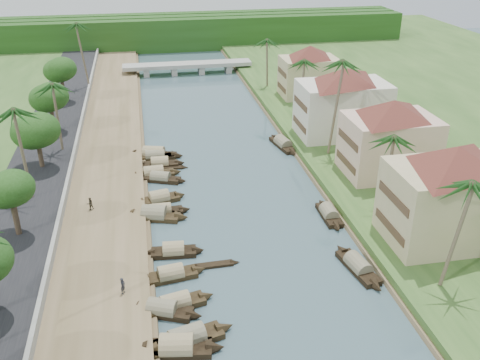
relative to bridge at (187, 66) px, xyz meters
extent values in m
plane|color=#3D545B|center=(0.00, -72.00, -1.72)|extent=(220.00, 220.00, 0.00)
cube|color=brown|center=(-16.00, -52.00, -1.32)|extent=(10.00, 180.00, 0.80)
cube|color=#2C4B1E|center=(19.00, -52.00, -1.12)|extent=(16.00, 180.00, 1.20)
cube|color=black|center=(-24.50, -52.00, -1.02)|extent=(8.00, 180.00, 1.40)
cube|color=gray|center=(-20.20, -52.00, -0.37)|extent=(0.40, 180.00, 1.10)
cube|color=#1B3C10|center=(0.00, 23.00, 2.28)|extent=(120.00, 4.00, 8.00)
cube|color=#1B3C10|center=(0.00, 28.00, 2.28)|extent=(120.00, 4.00, 8.00)
cube|color=#1B3C10|center=(0.00, 33.00, 2.28)|extent=(120.00, 4.00, 8.00)
cube|color=gray|center=(0.00, 0.00, 0.28)|extent=(28.00, 4.00, 0.80)
cube|color=gray|center=(-9.00, 0.00, -0.82)|extent=(1.20, 3.50, 1.80)
cube|color=gray|center=(-3.00, 0.00, -0.82)|extent=(1.20, 3.50, 1.80)
cube|color=gray|center=(3.00, 0.00, -0.82)|extent=(1.20, 3.50, 1.80)
cube|color=gray|center=(9.00, 0.00, -0.82)|extent=(1.20, 3.50, 1.80)
cube|color=tan|center=(19.00, -74.00, 3.48)|extent=(12.00, 8.00, 8.00)
pyramid|color=#5D2720|center=(19.00, -74.00, 8.58)|extent=(14.85, 14.85, 2.20)
cube|color=#4A3422|center=(12.95, -74.00, 1.48)|extent=(0.10, 6.40, 0.90)
cube|color=#4A3422|center=(12.95, -74.00, 4.68)|extent=(0.10, 6.40, 0.90)
cube|color=#D7AD98|center=(20.00, -58.00, 3.23)|extent=(11.00, 8.00, 7.50)
pyramid|color=#5D2720|center=(20.00, -58.00, 8.08)|extent=(14.11, 14.11, 2.20)
cube|color=#4A3422|center=(14.45, -58.00, 1.35)|extent=(0.10, 6.40, 0.90)
cube|color=#4A3422|center=(14.45, -58.00, 4.35)|extent=(0.10, 6.40, 0.90)
cube|color=beige|center=(19.00, -44.00, 3.48)|extent=(13.00, 8.00, 8.00)
pyramid|color=#5D2720|center=(19.00, -44.00, 8.58)|extent=(15.59, 15.59, 2.20)
cube|color=#4A3422|center=(12.45, -44.00, 1.48)|extent=(0.10, 6.40, 0.90)
cube|color=#4A3422|center=(12.45, -44.00, 4.68)|extent=(0.10, 6.40, 0.90)
cube|color=tan|center=(20.00, -24.00, 2.98)|extent=(10.00, 7.00, 7.00)
pyramid|color=#5D2720|center=(20.00, -24.00, 7.58)|extent=(12.62, 12.62, 2.20)
cube|color=#4A3422|center=(14.95, -24.00, 1.23)|extent=(0.10, 5.60, 0.90)
cube|color=#4A3422|center=(14.95, -24.00, 4.03)|extent=(0.10, 5.60, 0.90)
cube|color=black|center=(-8.27, -83.00, -1.52)|extent=(6.24, 3.30, 0.70)
cone|color=black|center=(-5.06, -82.17, -1.44)|extent=(2.07, 2.05, 1.86)
cone|color=black|center=(-11.47, -83.83, -1.44)|extent=(2.07, 2.05, 1.86)
cylinder|color=gray|center=(-8.27, -83.00, -1.14)|extent=(4.89, 3.01, 1.93)
cube|color=black|center=(-9.18, -83.81, -1.52)|extent=(5.81, 2.83, 0.70)
cone|color=black|center=(-6.13, -84.30, -1.44)|extent=(1.89, 2.02, 1.96)
cone|color=black|center=(-12.24, -83.33, -1.44)|extent=(1.89, 2.02, 1.96)
cylinder|color=#988E61|center=(-9.18, -83.81, -1.14)|extent=(4.52, 2.70, 2.06)
cube|color=black|center=(-8.86, -78.46, -1.52)|extent=(5.54, 2.82, 0.70)
cone|color=black|center=(-6.00, -77.79, -1.44)|extent=(1.82, 1.80, 1.66)
cone|color=black|center=(-11.73, -79.13, -1.44)|extent=(1.82, 1.80, 1.66)
cylinder|color=#988E61|center=(-8.86, -78.46, -1.14)|extent=(4.33, 2.60, 1.72)
cube|color=black|center=(-10.02, -79.07, -1.52)|extent=(5.52, 3.59, 0.70)
cone|color=black|center=(-7.32, -80.20, -1.44)|extent=(1.99, 1.98, 1.69)
cone|color=black|center=(-12.73, -77.94, -1.44)|extent=(1.99, 1.98, 1.69)
cylinder|color=gray|center=(-10.02, -79.07, -1.14)|extent=(4.40, 3.17, 1.75)
cube|color=black|center=(-8.95, -74.12, -1.52)|extent=(5.19, 2.42, 0.70)
cone|color=black|center=(-6.21, -73.71, -1.44)|extent=(1.66, 1.72, 1.68)
cone|color=black|center=(-11.70, -74.53, -1.44)|extent=(1.66, 1.72, 1.68)
cylinder|color=#988E61|center=(-8.95, -74.12, -1.14)|extent=(4.03, 2.31, 1.76)
cube|color=black|center=(-8.39, -70.16, -1.52)|extent=(4.67, 2.11, 0.70)
cone|color=black|center=(-5.87, -70.36, -1.44)|extent=(1.47, 1.68, 1.72)
cone|color=black|center=(-10.91, -69.96, -1.44)|extent=(1.47, 1.68, 1.72)
cylinder|color=#988E61|center=(-8.39, -70.16, -1.14)|extent=(3.61, 2.09, 1.82)
cube|color=black|center=(-9.99, -62.39, -1.52)|extent=(6.08, 3.59, 0.70)
cone|color=black|center=(-6.93, -63.29, -1.44)|extent=(2.13, 2.25, 2.03)
cone|color=black|center=(-13.04, -61.49, -1.44)|extent=(2.13, 2.25, 2.03)
cylinder|color=gray|center=(-9.99, -62.39, -1.14)|extent=(4.80, 3.29, 2.13)
cube|color=black|center=(-9.23, -61.63, -1.52)|extent=(5.11, 1.72, 0.70)
cone|color=black|center=(-6.41, -61.56, -1.44)|extent=(1.49, 1.47, 1.60)
cone|color=black|center=(-12.05, -61.70, -1.44)|extent=(1.49, 1.47, 1.60)
cylinder|color=#988E61|center=(-9.23, -61.63, -1.14)|extent=(3.92, 1.75, 1.66)
cube|color=black|center=(-9.25, -58.48, -1.52)|extent=(5.11, 2.84, 0.70)
cone|color=black|center=(-6.64, -57.87, -1.44)|extent=(1.75, 1.90, 1.77)
cone|color=black|center=(-11.86, -59.09, -1.44)|extent=(1.75, 1.90, 1.77)
cylinder|color=#988E61|center=(-9.25, -58.48, -1.14)|extent=(4.01, 2.66, 1.87)
cube|color=black|center=(-8.79, -52.83, -1.52)|extent=(5.34, 3.35, 0.70)
cone|color=black|center=(-6.14, -53.90, -1.44)|extent=(1.87, 1.83, 1.54)
cone|color=black|center=(-11.44, -51.76, -1.44)|extent=(1.87, 1.83, 1.54)
cylinder|color=gray|center=(-8.79, -52.83, -1.14)|extent=(4.24, 2.95, 1.59)
cube|color=black|center=(-9.60, -51.22, -1.52)|extent=(5.51, 2.06, 0.70)
cone|color=black|center=(-6.59, -51.07, -1.44)|extent=(1.65, 1.68, 1.77)
cone|color=black|center=(-12.61, -51.38, -1.44)|extent=(1.65, 1.68, 1.77)
cylinder|color=#988E61|center=(-9.60, -51.22, -1.14)|extent=(4.23, 2.06, 1.85)
cube|color=black|center=(-8.62, -48.17, -1.52)|extent=(5.06, 1.92, 0.70)
cone|color=black|center=(-5.85, -48.29, -1.44)|extent=(1.51, 1.60, 1.70)
cone|color=black|center=(-11.39, -48.06, -1.44)|extent=(1.51, 1.60, 1.70)
cylinder|color=#988E61|center=(-8.62, -48.17, -1.14)|extent=(3.89, 1.94, 1.78)
cube|color=black|center=(-9.16, -45.53, -1.52)|extent=(5.70, 1.73, 0.70)
cone|color=black|center=(-6.02, -45.62, -1.44)|extent=(1.64, 1.46, 1.60)
cone|color=black|center=(-12.30, -45.44, -1.44)|extent=(1.64, 1.46, 1.60)
cylinder|color=gray|center=(-9.16, -45.53, -1.14)|extent=(4.37, 1.76, 1.64)
cube|color=black|center=(-9.31, -44.74, -1.52)|extent=(6.59, 3.68, 0.70)
cone|color=black|center=(-5.95, -45.69, -1.44)|extent=(2.24, 2.26, 2.04)
cone|color=black|center=(-12.66, -43.79, -1.44)|extent=(2.24, 2.26, 2.04)
cylinder|color=#988E61|center=(-9.31, -44.74, -1.14)|extent=(5.19, 3.35, 2.12)
cube|color=black|center=(9.06, -76.15, -1.52)|extent=(2.67, 6.17, 0.70)
cone|color=black|center=(8.50, -72.88, -1.44)|extent=(1.79, 1.92, 1.72)
cone|color=black|center=(9.62, -79.41, -1.44)|extent=(1.79, 1.92, 1.72)
cylinder|color=gray|center=(9.06, -76.15, -1.14)|extent=(2.50, 4.79, 1.76)
cube|color=black|center=(9.68, -65.85, -1.52)|extent=(1.71, 5.25, 0.70)
cone|color=black|center=(9.71, -62.94, -1.44)|extent=(1.51, 1.52, 1.66)
cone|color=black|center=(9.65, -68.76, -1.44)|extent=(1.51, 1.52, 1.66)
cylinder|color=gray|center=(9.68, -65.85, -1.14)|extent=(1.77, 4.02, 1.73)
cube|color=black|center=(9.94, -44.46, -1.52)|extent=(2.99, 6.57, 0.70)
cone|color=black|center=(9.26, -41.00, -1.44)|extent=(1.95, 2.08, 1.84)
cone|color=black|center=(10.61, -47.91, -1.44)|extent=(1.95, 2.08, 1.84)
cylinder|color=gray|center=(9.94, -44.46, -1.14)|extent=(2.78, 5.11, 1.89)
cube|color=black|center=(-4.66, -72.89, -1.62)|extent=(3.88, 0.95, 0.35)
cone|color=black|center=(-2.49, -72.84, -1.62)|extent=(0.99, 0.88, 0.86)
cone|color=black|center=(-6.83, -72.94, -1.62)|extent=(0.99, 0.88, 0.86)
cube|color=black|center=(-7.43, -49.17, -1.62)|extent=(3.90, 1.13, 0.35)
cone|color=black|center=(-5.28, -49.38, -1.62)|extent=(1.03, 0.86, 0.77)
cone|color=black|center=(-9.58, -48.96, -1.62)|extent=(1.03, 0.86, 0.77)
cylinder|color=brown|center=(15.00, -81.23, 4.62)|extent=(1.66, 0.36, 10.26)
sphere|color=#1A4316|center=(15.00, -81.23, 9.56)|extent=(3.20, 3.20, 3.20)
cylinder|color=brown|center=(16.00, -66.45, 3.75)|extent=(0.56, 0.36, 8.55)
sphere|color=#1A4316|center=(16.00, -66.45, 7.85)|extent=(3.20, 3.20, 3.20)
cylinder|color=brown|center=(15.00, -50.73, 6.05)|extent=(1.59, 0.36, 13.12)
sphere|color=#1A4316|center=(15.00, -50.73, 12.36)|extent=(3.20, 3.20, 3.20)
cylinder|color=brown|center=(16.00, -33.23, 3.96)|extent=(0.53, 0.36, 8.97)
sphere|color=#1A4316|center=(16.00, -33.23, 8.27)|extent=(3.20, 3.20, 3.20)
cylinder|color=brown|center=(-24.00, -57.10, 5.11)|extent=(0.64, 0.36, 10.88)
sphere|color=#1A4316|center=(-24.00, -57.10, 10.33)|extent=(3.20, 3.20, 3.20)
cylinder|color=brown|center=(-22.00, -42.78, 4.45)|extent=(0.41, 0.36, 9.54)
sphere|color=#1A4316|center=(-22.00, -42.78, 9.02)|extent=(3.20, 3.20, 3.20)
cylinder|color=brown|center=(14.00, -16.52, 4.01)|extent=(0.62, 0.36, 9.07)
sphere|color=#1A4316|center=(14.00, -16.52, 8.36)|extent=(3.20, 3.20, 3.20)
cylinder|color=brown|center=(-20.50, -10.82, 5.71)|extent=(1.45, 0.36, 12.05)
sphere|color=#1A4316|center=(-20.50, -10.82, 11.50)|extent=(3.20, 3.20, 3.20)
cylinder|color=#483929|center=(-24.00, -65.35, 1.43)|extent=(0.60, 0.60, 3.59)
ellipsoid|color=#1B3C10|center=(-24.00, -65.35, 4.86)|extent=(4.44, 4.44, 3.65)
cylinder|color=#483929|center=(-24.00, -48.29, 1.36)|extent=(0.60, 0.60, 3.44)
ellipsoid|color=#1B3C10|center=(-24.00, -48.29, 4.64)|extent=(5.47, 5.47, 4.50)
cylinder|color=#483929|center=(-24.00, -34.82, 1.45)|extent=(0.60, 0.60, 3.63)
ellipsoid|color=#1B3C10|center=(-24.00, -34.82, 4.92)|extent=(5.13, 5.13, 4.21)
cylinder|color=#483929|center=(-24.00, -19.62, 1.56)|extent=(0.60, 0.60, 3.86)
ellipsoid|color=#1B3C10|center=(-24.00, -19.62, 5.25)|extent=(4.99, 4.99, 4.10)
cylinder|color=#483929|center=(24.00, -40.79, 1.23)|extent=(0.60, 0.60, 3.59)
ellipsoid|color=#1B3C10|center=(24.00, -40.79, 4.66)|extent=(4.64, 4.64, 3.82)
imported|color=#26272E|center=(-13.30, -76.59, -0.12)|extent=(0.60, 0.69, 1.60)
imported|color=#373126|center=(-17.14, -60.33, -0.17)|extent=(0.91, 0.83, 1.50)
camera|label=1|loc=(-10.19, -116.18, 29.16)|focal=40.00mm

